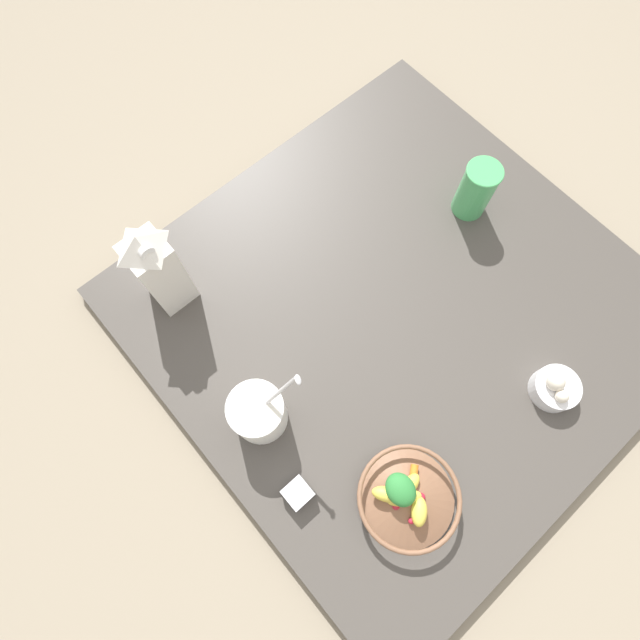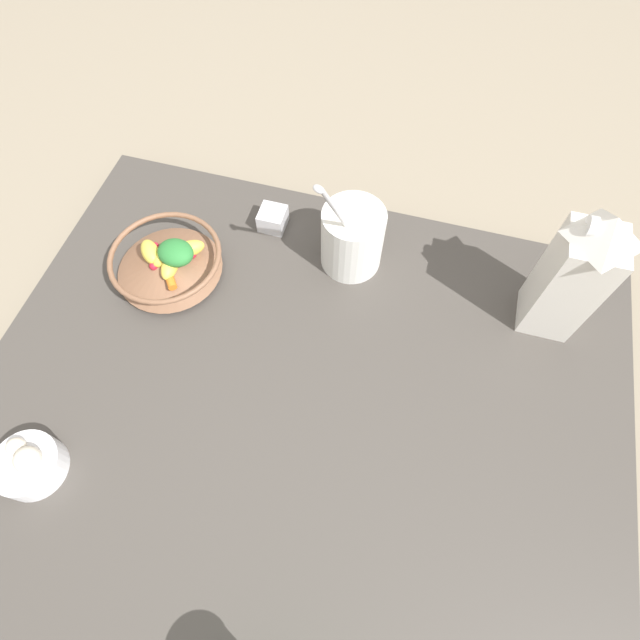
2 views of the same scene
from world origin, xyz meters
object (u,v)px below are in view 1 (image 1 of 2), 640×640
at_px(milk_carton, 157,268).
at_px(yogurt_tub, 258,412).
at_px(drinking_cup, 476,189).
at_px(garlic_bowl, 555,388).
at_px(fruit_bowl, 407,497).
at_px(spice_jar, 298,493).

height_order(milk_carton, yogurt_tub, same).
distance_m(drinking_cup, garlic_bowl, 0.49).
distance_m(fruit_bowl, yogurt_tub, 0.35).
relative_size(milk_carton, drinking_cup, 1.82).
distance_m(drinking_cup, spice_jar, 0.80).
xyz_separation_m(milk_carton, yogurt_tub, (-0.03, -0.37, -0.06)).
xyz_separation_m(milk_carton, spice_jar, (-0.07, -0.54, -0.12)).
xyz_separation_m(fruit_bowl, spice_jar, (-0.16, 0.15, -0.02)).
bearing_deg(yogurt_tub, drinking_cup, 5.42).
relative_size(milk_carton, garlic_bowl, 2.71).
bearing_deg(yogurt_tub, fruit_bowl, -69.78).
height_order(milk_carton, drinking_cup, milk_carton).
relative_size(fruit_bowl, yogurt_tub, 0.77).
height_order(drinking_cup, spice_jar, drinking_cup).
relative_size(drinking_cup, spice_jar, 2.92).
xyz_separation_m(drinking_cup, garlic_bowl, (-0.21, -0.44, -0.05)).
distance_m(yogurt_tub, spice_jar, 0.18).
relative_size(drinking_cup, garlic_bowl, 1.49).
xyz_separation_m(yogurt_tub, garlic_bowl, (0.52, -0.38, -0.05)).
bearing_deg(drinking_cup, fruit_bowl, -147.20).
bearing_deg(spice_jar, garlic_bowl, -20.08).
xyz_separation_m(milk_carton, garlic_bowl, (0.49, -0.74, -0.11)).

